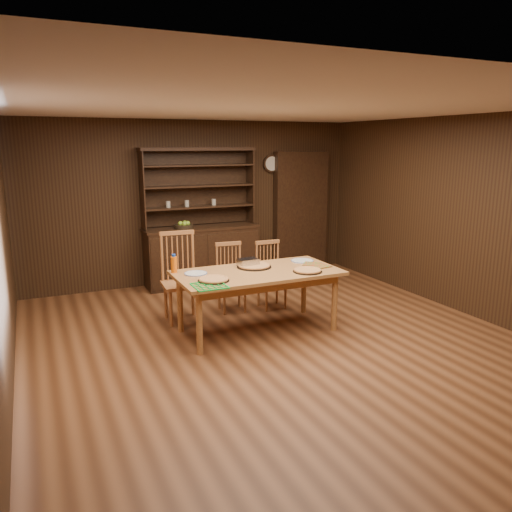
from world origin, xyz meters
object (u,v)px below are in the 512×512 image
china_hutch (201,248)px  juice_bottle (174,264)px  dining_table (257,278)px  chair_right (270,272)px  chair_center (230,275)px  chair_left (180,273)px

china_hutch → juice_bottle: size_ratio=9.83×
dining_table → juice_bottle: (-0.91, 0.36, 0.18)m
chair_right → juice_bottle: size_ratio=4.17×
chair_center → juice_bottle: bearing=-144.0°
china_hutch → chair_right: 1.59m
chair_center → chair_left: bearing=-167.4°
dining_table → chair_left: size_ratio=1.70×
chair_left → chair_center: chair_left is taller
chair_right → china_hutch: bearing=109.3°
dining_table → juice_bottle: size_ratio=8.79×
chair_left → chair_right: chair_left is taller
chair_center → chair_right: bearing=-4.3°
chair_left → juice_bottle: 0.55m
chair_center → juice_bottle: juice_bottle is taller
juice_bottle → chair_left: bearing=66.9°
china_hutch → dining_table: china_hutch is taller
dining_table → china_hutch: bearing=88.3°
china_hutch → chair_left: size_ratio=1.90×
china_hutch → dining_table: bearing=-91.7°
dining_table → chair_right: bearing=55.0°
juice_bottle → dining_table: bearing=-21.4°
dining_table → juice_bottle: juice_bottle is taller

